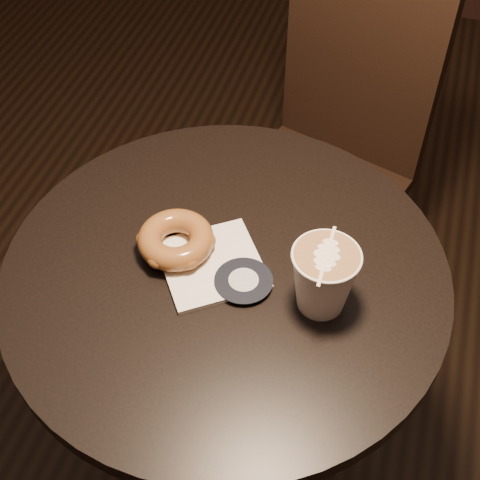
% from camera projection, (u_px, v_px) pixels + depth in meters
% --- Properties ---
extents(cafe_table, '(0.70, 0.70, 0.75)m').
position_uv_depth(cafe_table, '(227.00, 338.00, 1.19)').
color(cafe_table, black).
rests_on(cafe_table, ground).
extents(chair, '(0.47, 0.47, 0.94)m').
position_uv_depth(chair, '(336.00, 139.00, 1.59)').
color(chair, black).
rests_on(chair, ground).
extents(pastry_bag, '(0.21, 0.21, 0.01)m').
position_uv_depth(pastry_bag, '(212.00, 264.00, 1.04)').
color(pastry_bag, white).
rests_on(pastry_bag, cafe_table).
extents(doughnut, '(0.12, 0.12, 0.04)m').
position_uv_depth(doughnut, '(176.00, 240.00, 1.04)').
color(doughnut, brown).
rests_on(doughnut, pastry_bag).
extents(latte_cup, '(0.10, 0.10, 0.11)m').
position_uv_depth(latte_cup, '(323.00, 280.00, 0.95)').
color(latte_cup, white).
rests_on(latte_cup, cafe_table).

